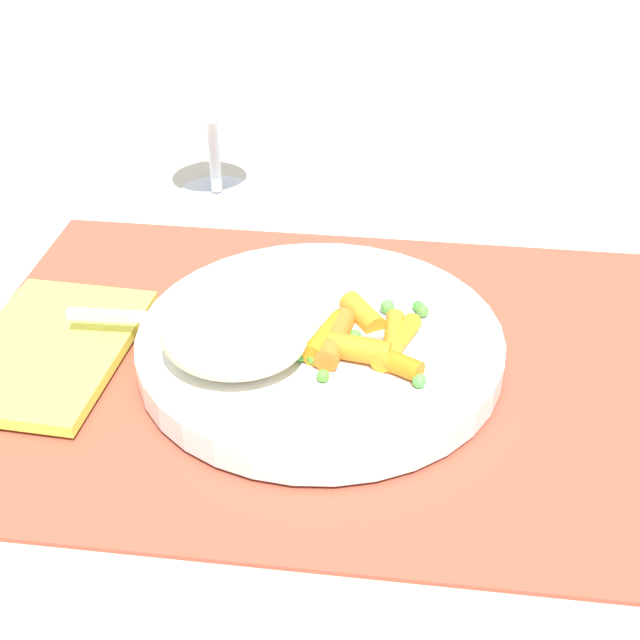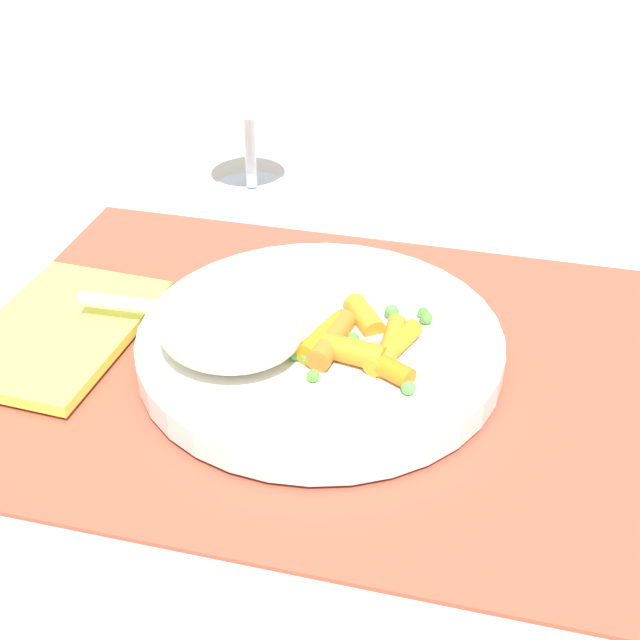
# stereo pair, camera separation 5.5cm
# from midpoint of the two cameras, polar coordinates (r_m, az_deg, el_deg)

# --- Properties ---
(ground_plane) EXTENTS (2.40, 2.40, 0.00)m
(ground_plane) POSITION_cam_midpoint_polar(r_m,az_deg,el_deg) (0.58, -2.73, -3.02)
(ground_plane) COLOR beige
(placemat) EXTENTS (0.47, 0.34, 0.01)m
(placemat) POSITION_cam_midpoint_polar(r_m,az_deg,el_deg) (0.57, -2.74, -2.78)
(placemat) COLOR #9E4733
(placemat) RESTS_ON ground_plane
(plate) EXTENTS (0.24, 0.24, 0.02)m
(plate) POSITION_cam_midpoint_polar(r_m,az_deg,el_deg) (0.57, -2.77, -1.75)
(plate) COLOR white
(plate) RESTS_ON placemat
(rice_mound) EXTENTS (0.09, 0.08, 0.04)m
(rice_mound) POSITION_cam_midpoint_polar(r_m,az_deg,el_deg) (0.53, -8.52, -1.06)
(rice_mound) COLOR beige
(rice_mound) RESTS_ON plate
(carrot_portion) EXTENTS (0.08, 0.08, 0.02)m
(carrot_portion) POSITION_cam_midpoint_polar(r_m,az_deg,el_deg) (0.54, -0.08, -1.40)
(carrot_portion) COLOR orange
(carrot_portion) RESTS_ON plate
(pea_scatter) EXTENTS (0.08, 0.09, 0.01)m
(pea_scatter) POSITION_cam_midpoint_polar(r_m,az_deg,el_deg) (0.55, 0.52, -1.23)
(pea_scatter) COLOR green
(pea_scatter) RESTS_ON plate
(fork) EXTENTS (0.21, 0.02, 0.01)m
(fork) POSITION_cam_midpoint_polar(r_m,az_deg,el_deg) (0.57, -6.74, -0.48)
(fork) COLOR silver
(fork) RESTS_ON plate
(wine_glass) EXTENTS (0.07, 0.07, 0.16)m
(wine_glass) POSITION_cam_midpoint_polar(r_m,az_deg,el_deg) (0.76, -9.47, 15.75)
(wine_glass) COLOR silver
(wine_glass) RESTS_ON ground_plane
(napkin) EXTENTS (0.11, 0.15, 0.01)m
(napkin) POSITION_cam_midpoint_polar(r_m,az_deg,el_deg) (0.61, -19.86, -1.91)
(napkin) COLOR #EAE54C
(napkin) RESTS_ON placemat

